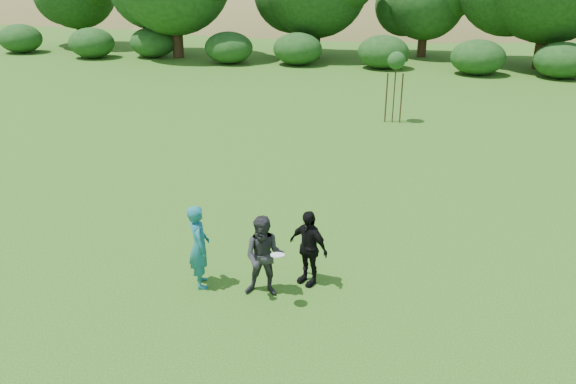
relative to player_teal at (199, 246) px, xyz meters
name	(u,v)px	position (x,y,z in m)	size (l,w,h in m)	color
ground	(254,301)	(1.23, -0.35, -0.89)	(120.00, 120.00, 0.00)	#19470C
player_teal	(199,246)	(0.00, 0.00, 0.00)	(0.65, 0.42, 1.77)	#196773
player_grey	(264,257)	(1.37, -0.06, -0.04)	(0.82, 0.64, 1.69)	#28292B
player_black	(308,247)	(2.12, 0.57, -0.08)	(0.95, 0.40, 1.62)	black
frisbee	(278,255)	(1.72, -0.40, 0.23)	(0.27, 0.27, 0.07)	white
sapling	(396,63)	(3.18, 13.44, 1.53)	(0.70, 0.70, 2.85)	#392616
hillside	(388,101)	(0.67, 68.10, -12.86)	(150.00, 72.00, 52.00)	olive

